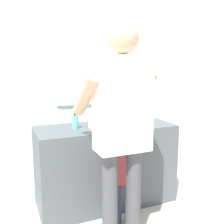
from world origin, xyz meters
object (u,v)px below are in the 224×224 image
object	(u,v)px
toothbrush_cup	(134,119)
adult_parent	(121,118)
soap_bottle	(75,122)
child_toddler	(123,169)

from	to	relation	value
toothbrush_cup	adult_parent	bearing A→B (deg)	-124.66
soap_bottle	child_toddler	world-z (taller)	soap_bottle
toothbrush_cup	adult_parent	distance (m)	0.81
soap_bottle	adult_parent	xyz separation A→B (m)	(0.17, -0.68, 0.14)
soap_bottle	adult_parent	distance (m)	0.72
toothbrush_cup	soap_bottle	world-z (taller)	toothbrush_cup
toothbrush_cup	child_toddler	bearing A→B (deg)	-128.10
child_toddler	adult_parent	xyz separation A→B (m)	(-0.14, -0.26, 0.51)
toothbrush_cup	child_toddler	world-z (taller)	toothbrush_cup
child_toddler	adult_parent	size ratio (longest dim) A/B	0.50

